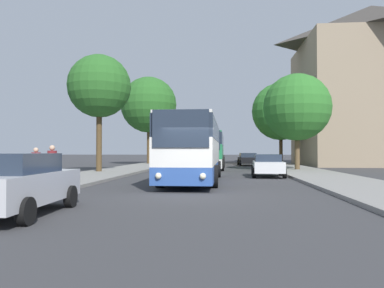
# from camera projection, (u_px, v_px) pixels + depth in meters

# --- Properties ---
(ground_plane) EXTENTS (300.00, 300.00, 0.00)m
(ground_plane) POSITION_uv_depth(u_px,v_px,m) (194.00, 194.00, 13.80)
(ground_plane) COLOR #38383A
(ground_plane) RESTS_ON ground
(sidewalk_left) EXTENTS (4.00, 120.00, 0.15)m
(sidewalk_left) POSITION_uv_depth(u_px,v_px,m) (13.00, 191.00, 14.40)
(sidewalk_left) COLOR gray
(sidewalk_left) RESTS_ON ground_plane
(building_right_background) EXTENTS (15.58, 14.17, 18.19)m
(building_right_background) POSITION_uv_depth(u_px,v_px,m) (372.00, 85.00, 42.39)
(building_right_background) COLOR gray
(building_right_background) RESTS_ON ground_plane
(bus_front) EXTENTS (2.78, 11.13, 3.21)m
(bus_front) POSITION_uv_depth(u_px,v_px,m) (194.00, 149.00, 19.62)
(bus_front) COLOR #2D519E
(bus_front) RESTS_ON ground_plane
(bus_middle) EXTENTS (2.90, 10.96, 3.19)m
(bus_middle) POSITION_uv_depth(u_px,v_px,m) (208.00, 150.00, 33.41)
(bus_middle) COLOR silver
(bus_middle) RESTS_ON ground_plane
(bus_rear) EXTENTS (2.79, 11.37, 3.52)m
(bus_rear) POSITION_uv_depth(u_px,v_px,m) (214.00, 149.00, 48.42)
(bus_rear) COLOR #2D2D2D
(bus_rear) RESTS_ON ground_plane
(parked_car_left_curb) EXTENTS (2.07, 4.31, 1.54)m
(parked_car_left_curb) POSITION_uv_depth(u_px,v_px,m) (17.00, 183.00, 9.33)
(parked_car_left_curb) COLOR #B7B7BC
(parked_car_left_curb) RESTS_ON ground_plane
(parked_car_right_near) EXTENTS (2.11, 4.12, 1.40)m
(parked_car_right_near) POSITION_uv_depth(u_px,v_px,m) (268.00, 165.00, 23.24)
(parked_car_right_near) COLOR silver
(parked_car_right_near) RESTS_ON ground_plane
(parked_car_right_far) EXTENTS (2.25, 4.23, 1.39)m
(parked_car_right_far) POSITION_uv_depth(u_px,v_px,m) (248.00, 159.00, 41.32)
(parked_car_right_far) COLOR black
(parked_car_right_far) RESTS_ON ground_plane
(pedestrian_waiting_near) EXTENTS (0.36, 0.36, 1.60)m
(pedestrian_waiting_near) POSITION_uv_depth(u_px,v_px,m) (36.00, 166.00, 15.73)
(pedestrian_waiting_near) COLOR #23232D
(pedestrian_waiting_near) RESTS_ON sidewalk_left
(pedestrian_waiting_far) EXTENTS (0.36, 0.36, 1.69)m
(pedestrian_waiting_far) POSITION_uv_depth(u_px,v_px,m) (52.00, 166.00, 14.82)
(pedestrian_waiting_far) COLOR #23232D
(pedestrian_waiting_far) RESTS_ON sidewalk_left
(tree_left_near) EXTENTS (6.53, 6.53, 10.14)m
(tree_left_near) POSITION_uv_depth(u_px,v_px,m) (149.00, 105.00, 43.81)
(tree_left_near) COLOR #513D23
(tree_left_near) RESTS_ON sidewalk_left
(tree_left_far) EXTENTS (4.53, 4.53, 8.40)m
(tree_left_far) POSITION_uv_depth(u_px,v_px,m) (99.00, 87.00, 26.95)
(tree_left_far) COLOR #513D23
(tree_left_far) RESTS_ON sidewalk_left
(tree_right_near) EXTENTS (6.63, 6.63, 9.34)m
(tree_right_near) POSITION_uv_depth(u_px,v_px,m) (281.00, 112.00, 43.16)
(tree_right_near) COLOR #47331E
(tree_right_near) RESTS_ON sidewalk_right
(tree_right_mid) EXTENTS (5.36, 5.36, 7.64)m
(tree_right_mid) POSITION_uv_depth(u_px,v_px,m) (297.00, 107.00, 29.86)
(tree_right_mid) COLOR brown
(tree_right_mid) RESTS_ON sidewalk_right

